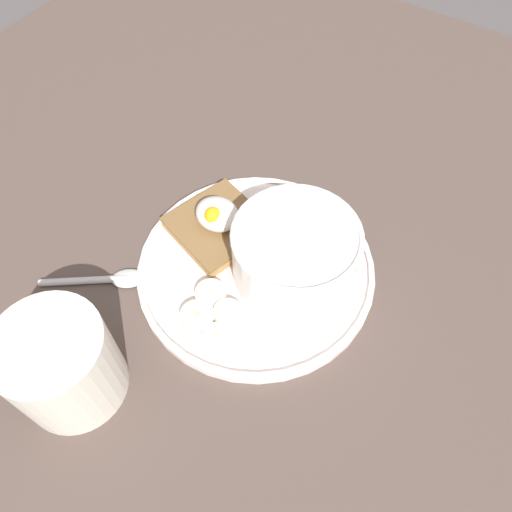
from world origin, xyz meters
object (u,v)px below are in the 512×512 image
at_px(oatmeal_bowl, 295,253).
at_px(banana_slice_front, 228,314).
at_px(banana_slice_right, 216,338).
at_px(spoon, 106,279).
at_px(banana_slice_left, 211,295).
at_px(banana_slice_back, 198,317).
at_px(poached_egg, 217,214).
at_px(toast_slice, 219,226).
at_px(coffee_mug, 62,365).

height_order(oatmeal_bowl, banana_slice_front, oatmeal_bowl).
xyz_separation_m(banana_slice_right, spoon, (0.14, 0.00, -0.01)).
xyz_separation_m(oatmeal_bowl, banana_slice_left, (0.05, 0.08, -0.03)).
xyz_separation_m(oatmeal_bowl, banana_slice_back, (0.05, 0.10, -0.03)).
relative_size(oatmeal_bowl, poached_egg, 2.65).
relative_size(toast_slice, banana_slice_back, 2.38).
bearing_deg(banana_slice_front, coffee_mug, 57.87).
height_order(banana_slice_left, banana_slice_back, same).
bearing_deg(banana_slice_back, banana_slice_right, 164.40).
bearing_deg(banana_slice_right, oatmeal_bowl, -101.12).
xyz_separation_m(oatmeal_bowl, spoon, (0.17, 0.12, -0.04)).
height_order(oatmeal_bowl, banana_slice_left, oatmeal_bowl).
relative_size(coffee_mug, spoon, 0.96).
xyz_separation_m(poached_egg, spoon, (0.07, 0.12, -0.04)).
relative_size(toast_slice, banana_slice_left, 2.58).
distance_m(toast_slice, banana_slice_back, 0.11).
bearing_deg(banana_slice_front, spoon, 12.68).
bearing_deg(banana_slice_back, banana_slice_front, -142.08).
bearing_deg(banana_slice_right, banana_slice_left, -47.95).
xyz_separation_m(toast_slice, poached_egg, (-0.00, 0.00, 0.02)).
bearing_deg(banana_slice_right, banana_slice_back, -15.60).
height_order(banana_slice_front, banana_slice_right, banana_slice_front).
bearing_deg(poached_egg, banana_slice_left, 120.30).
xyz_separation_m(banana_slice_left, coffee_mug, (0.06, 0.14, 0.03)).
distance_m(oatmeal_bowl, spoon, 0.21).
height_order(banana_slice_back, banana_slice_right, same).
bearing_deg(coffee_mug, banana_slice_back, -117.47).
bearing_deg(coffee_mug, banana_slice_left, -111.23).
height_order(banana_slice_right, coffee_mug, coffee_mug).
distance_m(coffee_mug, spoon, 0.12).
height_order(poached_egg, coffee_mug, coffee_mug).
bearing_deg(banana_slice_back, spoon, 6.25).
bearing_deg(banana_slice_right, banana_slice_front, -80.31).
bearing_deg(spoon, banana_slice_right, -178.16).
distance_m(banana_slice_back, coffee_mug, 0.13).
distance_m(oatmeal_bowl, banana_slice_right, 0.12).
xyz_separation_m(oatmeal_bowl, banana_slice_front, (0.03, 0.08, -0.03)).
distance_m(toast_slice, coffee_mug, 0.22).
xyz_separation_m(poached_egg, banana_slice_front, (-0.07, 0.08, -0.02)).
height_order(toast_slice, banana_slice_left, toast_slice).
distance_m(banana_slice_front, spoon, 0.14).
relative_size(poached_egg, spoon, 0.49).
distance_m(banana_slice_right, coffee_mug, 0.14).
distance_m(banana_slice_left, spoon, 0.12).
height_order(poached_egg, banana_slice_right, poached_egg).
bearing_deg(banana_slice_back, toast_slice, -65.27).
bearing_deg(toast_slice, poached_egg, 98.29).
bearing_deg(oatmeal_bowl, banana_slice_left, 54.04).
height_order(oatmeal_bowl, toast_slice, oatmeal_bowl).
bearing_deg(spoon, banana_slice_left, -159.88).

